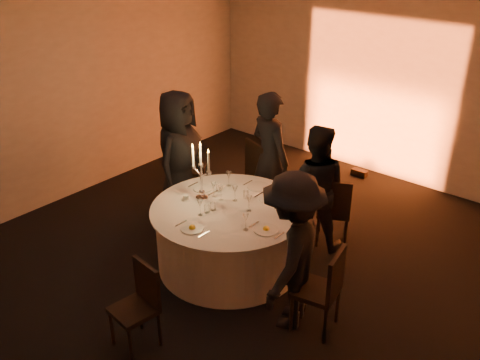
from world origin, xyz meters
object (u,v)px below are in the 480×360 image
Objects in this scene: banquet_table at (229,237)px; candelabra at (201,179)px; chair_front at (139,301)px; guest_back_right at (314,188)px; chair_back_right at (334,208)px; chair_left at (182,162)px; guest_right at (292,252)px; guest_left at (179,158)px; guest_back_left at (270,158)px; coffee_cup at (186,198)px; chair_right at (324,286)px; chair_back_left at (262,172)px.

candelabra is at bearing -175.32° from banquet_table.
guest_back_right reaches higher than chair_front.
guest_back_right is (-0.19, -0.17, 0.29)m from chair_back_right.
guest_right is at bearing -142.79° from chair_left.
banquet_table is 1.37m from chair_back_right.
chair_back_right is 0.51× the size of guest_left.
guest_back_right is 1.49m from guest_right.
coffee_cup is (-0.20, -1.35, -0.11)m from guest_back_left.
chair_back_right reaches higher than coffee_cup.
candelabra is (-1.84, 0.23, 0.49)m from chair_right.
chair_front is at bearing -171.50° from chair_left.
guest_back_right is at bearing -177.23° from guest_back_left.
guest_back_left is (0.92, 0.77, -0.01)m from guest_left.
chair_front reaches higher than coffee_cup.
chair_right is 0.56× the size of guest_right.
chair_left is 1.08× the size of chair_right.
guest_back_right is (0.51, 1.00, 0.42)m from banquet_table.
chair_front is 2.44m from guest_left.
chair_back_left is at bearing 111.41° from chair_front.
guest_back_left is at bearing -68.56° from guest_left.
guest_left is (-2.68, 0.67, 0.38)m from chair_right.
chair_right is at bearing -7.01° from candelabra.
chair_right is 1.08× the size of chair_front.
candelabra reaches higher than chair_right.
chair_left reaches higher than chair_front.
guest_right is 2.31× the size of candelabra.
candelabra is at bearing 115.22° from chair_back_left.
chair_front is at bearing -161.92° from guest_left.
guest_left reaches higher than banquet_table.
chair_back_right is (0.70, 1.17, 0.13)m from banquet_table.
chair_back_left reaches higher than chair_back_right.
chair_back_right is 1.06× the size of chair_front.
guest_back_right is at bearing 90.20° from chair_front.
chair_front reaches higher than banquet_table.
chair_right reaches higher than chair_back_right.
guest_back_right is 0.96× the size of guest_right.
banquet_table is 0.99× the size of guest_back_left.
chair_back_right is 1.08m from guest_back_left.
coffee_cup is at bearing -161.46° from chair_left.
guest_right is at bearing 87.69° from guest_back_right.
chair_left is at bearing -20.07° from chair_back_right.
guest_back_right reaches higher than banquet_table.
guest_left is at bearing 133.46° from chair_front.
coffee_cup is 0.29m from candelabra.
candelabra is (-1.09, -1.20, 0.50)m from chair_back_right.
chair_back_left is at bearing 111.88° from banquet_table.
guest_left reaches higher than chair_right.
chair_left reaches higher than chair_back_right.
chair_front is 1.56m from coffee_cup.
chair_front is at bearing -55.78° from chair_right.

